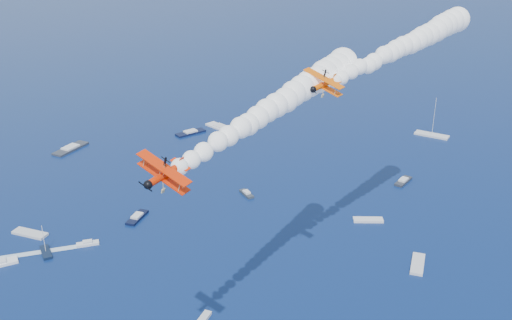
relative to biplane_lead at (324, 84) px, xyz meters
name	(u,v)px	position (x,y,z in m)	size (l,w,h in m)	color
biplane_lead	(324,84)	(0.00, 0.00, 0.00)	(6.91, 7.75, 4.67)	#FF6205
biplane_trail	(165,174)	(-32.31, -17.90, -3.18)	(7.14, 8.01, 4.82)	red
smoke_trail_lead	(404,46)	(23.88, 11.25, 1.98)	(47.93, 25.54, 9.55)	white
smoke_trail_trail	(277,104)	(-10.23, -3.42, -1.20)	(44.73, 31.26, 9.55)	white
spectator_boats	(119,195)	(-24.15, 81.18, -54.62)	(237.95, 191.79, 0.70)	white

